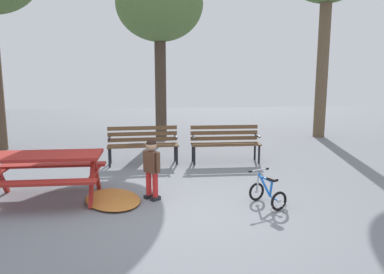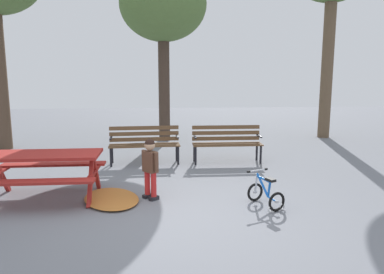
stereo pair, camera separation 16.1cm
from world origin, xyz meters
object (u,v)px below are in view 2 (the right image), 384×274
at_px(picnic_table, 44,164).
at_px(park_bench_left, 227,141).
at_px(kids_bicycle, 266,194).
at_px(child_standing, 150,164).
at_px(park_bench_far_left, 145,141).

distance_m(picnic_table, park_bench_left, 4.15).
bearing_deg(park_bench_left, kids_bicycle, -88.67).
relative_size(child_standing, kids_bicycle, 1.59).
bearing_deg(picnic_table, park_bench_left, 34.06).
bearing_deg(child_standing, park_bench_left, 55.26).
bearing_deg(park_bench_left, picnic_table, -145.94).
bearing_deg(kids_bicycle, park_bench_far_left, 123.13).
distance_m(park_bench_far_left, kids_bicycle, 3.63).
bearing_deg(child_standing, kids_bicycle, -15.71).
bearing_deg(park_bench_far_left, picnic_table, -122.82).
relative_size(park_bench_far_left, child_standing, 1.61).
bearing_deg(child_standing, park_bench_far_left, 94.31).
distance_m(park_bench_far_left, child_standing, 2.53).
bearing_deg(child_standing, picnic_table, 174.99).
height_order(picnic_table, child_standing, child_standing).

